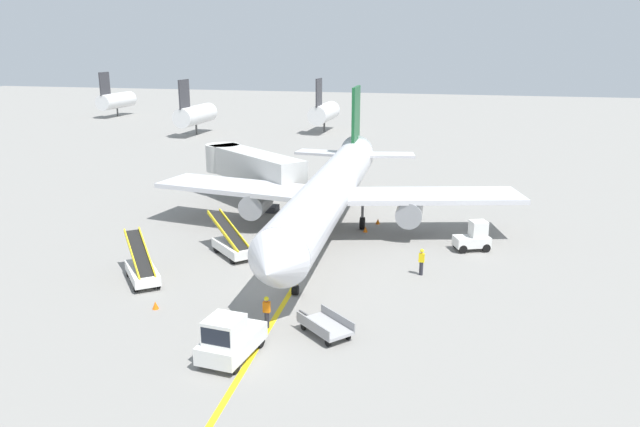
% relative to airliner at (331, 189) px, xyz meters
% --- Properties ---
extents(ground_plane, '(300.00, 300.00, 0.00)m').
position_rel_airliner_xyz_m(ground_plane, '(-0.50, -11.24, -3.42)').
color(ground_plane, gray).
extents(taxi_line_yellow, '(5.28, 79.86, 0.01)m').
position_rel_airliner_xyz_m(taxi_line_yellow, '(0.03, -6.24, -3.41)').
color(taxi_line_yellow, yellow).
rests_on(taxi_line_yellow, ground).
extents(airliner, '(28.56, 35.33, 10.10)m').
position_rel_airliner_xyz_m(airliner, '(0.00, 0.00, 0.00)').
color(airliner, silver).
rests_on(airliner, ground).
extents(jet_bridge, '(11.62, 9.82, 4.85)m').
position_rel_airliner_xyz_m(jet_bridge, '(-9.29, 6.73, 0.12)').
color(jet_bridge, beige).
rests_on(jet_bridge, ground).
extents(pushback_tug, '(2.25, 3.77, 2.20)m').
position_rel_airliner_xyz_m(pushback_tug, '(-0.02, -19.83, -2.42)').
color(pushback_tug, silver).
rests_on(pushback_tug, ground).
extents(baggage_tug_near_wing, '(2.72, 2.13, 2.10)m').
position_rel_airliner_xyz_m(baggage_tug_near_wing, '(10.54, -1.41, -2.49)').
color(baggage_tug_near_wing, silver).
rests_on(baggage_tug_near_wing, ground).
extents(belt_loader_forward_hold, '(4.50, 4.33, 2.59)m').
position_rel_airliner_xyz_m(belt_loader_forward_hold, '(-5.32, -6.67, -2.64)').
color(belt_loader_forward_hold, silver).
rests_on(belt_loader_forward_hold, ground).
extents(belt_loader_aft_hold, '(4.17, 4.64, 2.59)m').
position_rel_airliner_xyz_m(belt_loader_aft_hold, '(-8.80, -12.37, -2.64)').
color(belt_loader_aft_hold, silver).
rests_on(belt_loader_aft_hold, ground).
extents(baggage_cart_loaded, '(3.37, 3.07, 0.94)m').
position_rel_airliner_xyz_m(baggage_cart_loaded, '(3.61, -16.44, -2.95)').
color(baggage_cart_loaded, '#A5A5A8').
rests_on(baggage_cart_loaded, ground).
extents(ground_crew_marshaller, '(0.36, 0.24, 1.70)m').
position_rel_airliner_xyz_m(ground_crew_marshaller, '(0.57, -16.42, -2.51)').
color(ground_crew_marshaller, '#26262D').
rests_on(ground_crew_marshaller, ground).
extents(ground_crew_wing_walker, '(0.36, 0.24, 1.70)m').
position_rel_airliner_xyz_m(ground_crew_wing_walker, '(7.44, -7.09, -2.51)').
color(ground_crew_wing_walker, '#26262D').
rests_on(ground_crew_wing_walker, ground).
extents(safety_cone_nose_left, '(0.36, 0.36, 0.44)m').
position_rel_airliner_xyz_m(safety_cone_nose_left, '(2.48, 0.91, -3.20)').
color(safety_cone_nose_left, orange).
rests_on(safety_cone_nose_left, ground).
extents(safety_cone_nose_right, '(0.36, 0.36, 0.44)m').
position_rel_airliner_xyz_m(safety_cone_nose_right, '(-4.18, 0.90, -3.20)').
color(safety_cone_nose_right, orange).
rests_on(safety_cone_nose_right, ground).
extents(safety_cone_wingtip_left, '(0.36, 0.36, 0.44)m').
position_rel_airliner_xyz_m(safety_cone_wingtip_left, '(-6.04, -15.79, -3.20)').
color(safety_cone_wingtip_left, orange).
rests_on(safety_cone_wingtip_left, ground).
extents(safety_cone_wingtip_right, '(0.36, 0.36, 0.44)m').
position_rel_airliner_xyz_m(safety_cone_wingtip_right, '(-2.70, 1.99, -3.20)').
color(safety_cone_wingtip_right, orange).
rests_on(safety_cone_wingtip_right, ground).
extents(safety_cone_tail_area, '(0.36, 0.36, 0.44)m').
position_rel_airliner_xyz_m(safety_cone_tail_area, '(3.06, 3.29, -3.20)').
color(safety_cone_tail_area, orange).
rests_on(safety_cone_tail_area, ground).
extents(distant_aircraft_far_left, '(3.00, 10.10, 8.80)m').
position_rel_airliner_xyz_m(distant_aircraft_far_left, '(-59.51, 65.29, -0.20)').
color(distant_aircraft_far_left, silver).
rests_on(distant_aircraft_far_left, ground).
extents(distant_aircraft_mid_left, '(3.00, 10.10, 8.80)m').
position_rel_airliner_xyz_m(distant_aircraft_mid_left, '(-32.97, 45.63, -0.20)').
color(distant_aircraft_mid_left, silver).
rests_on(distant_aircraft_mid_left, ground).
extents(distant_aircraft_mid_right, '(3.00, 10.10, 8.80)m').
position_rel_airliner_xyz_m(distant_aircraft_mid_right, '(-14.00, 53.79, -0.20)').
color(distant_aircraft_mid_right, silver).
rests_on(distant_aircraft_mid_right, ground).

